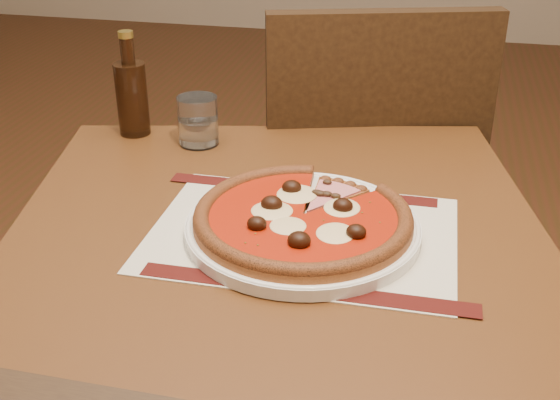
# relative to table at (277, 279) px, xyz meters

# --- Properties ---
(table) EXTENTS (0.95, 0.95, 0.75)m
(table) POSITION_rel_table_xyz_m (0.00, 0.00, 0.00)
(table) COLOR #5A3715
(table) RESTS_ON ground
(chair_far) EXTENTS (0.57, 0.57, 0.98)m
(chair_far) POSITION_rel_table_xyz_m (0.08, 0.56, -0.09)
(chair_far) COLOR black
(chair_far) RESTS_ON ground
(placemat) EXTENTS (0.45, 0.32, 0.00)m
(placemat) POSITION_rel_table_xyz_m (0.04, -0.02, 0.10)
(placemat) COLOR silver
(placemat) RESTS_ON table
(plate) EXTENTS (0.34, 0.34, 0.02)m
(plate) POSITION_rel_table_xyz_m (0.04, -0.02, 0.11)
(plate) COLOR white
(plate) RESTS_ON placemat
(pizza) EXTENTS (0.32, 0.32, 0.04)m
(pizza) POSITION_rel_table_xyz_m (0.04, -0.02, 0.13)
(pizza) COLOR brown
(pizza) RESTS_ON plate
(ham_slice) EXTENTS (0.09, 0.13, 0.02)m
(ham_slice) POSITION_rel_table_xyz_m (0.09, 0.05, 0.13)
(ham_slice) COLOR brown
(ham_slice) RESTS_ON plate
(water_glass) EXTENTS (0.10, 0.10, 0.09)m
(water_glass) POSITION_rel_table_xyz_m (-0.21, 0.27, 0.15)
(water_glass) COLOR white
(water_glass) RESTS_ON table
(bottle) EXTENTS (0.06, 0.06, 0.20)m
(bottle) POSITION_rel_table_xyz_m (-0.35, 0.29, 0.18)
(bottle) COLOR black
(bottle) RESTS_ON table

